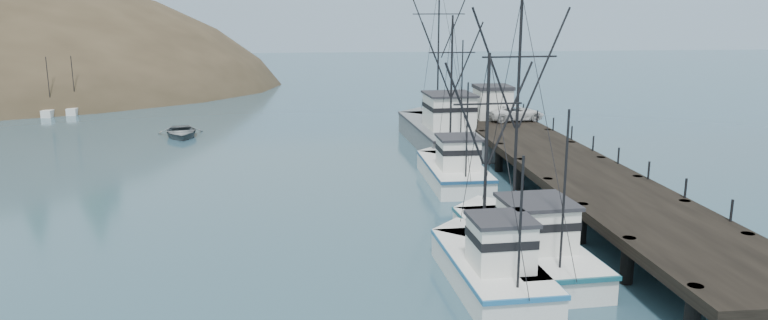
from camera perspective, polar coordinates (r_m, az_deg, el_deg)
ground at (r=27.10m, az=-2.40°, el=-11.99°), size 400.00×400.00×0.00m
pier at (r=44.48m, az=14.53°, el=-0.23°), size 6.00×44.00×2.00m
distant_ridge at (r=195.26m, az=-2.61°, el=9.33°), size 360.00×40.00×26.00m
distant_ridge_far at (r=213.41m, az=-16.56°, el=9.11°), size 180.00×25.00×18.00m
moored_sailboats at (r=91.32m, az=-28.67°, el=4.21°), size 17.75×18.95×6.35m
trawler_near at (r=31.95m, az=11.32°, el=-6.74°), size 4.62×12.08×12.10m
trawler_mid at (r=29.09m, az=8.74°, el=-8.61°), size 3.69×9.72×9.84m
trawler_far at (r=45.36m, az=5.74°, el=-0.76°), size 3.55×10.75×11.12m
work_vessel at (r=57.39m, az=4.82°, el=2.51°), size 5.78×17.00×14.01m
pier_shed at (r=59.07m, az=9.04°, el=4.84°), size 3.00×3.20×2.80m
pickup_truck at (r=58.09m, az=10.90°, el=3.88°), size 5.01×2.82×1.32m
motorboat at (r=63.58m, az=-16.56°, el=1.90°), size 5.04×6.29×1.16m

